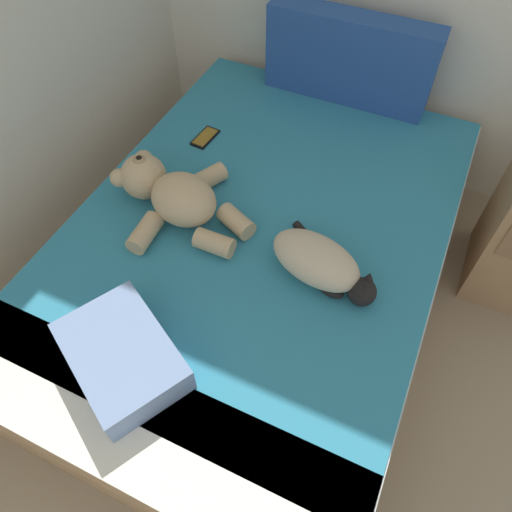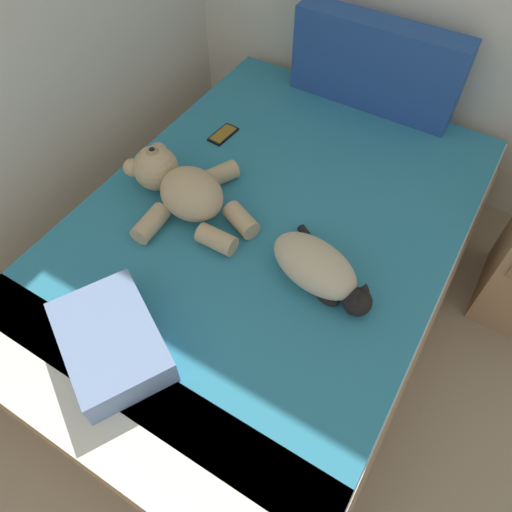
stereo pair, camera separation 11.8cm
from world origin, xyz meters
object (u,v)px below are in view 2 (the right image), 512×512
Objects in this scene: bed at (264,260)px; cat at (319,269)px; cell_phone at (223,134)px; throw_pillow at (111,342)px; patterned_cushion at (376,65)px; teddy_bear at (181,188)px.

bed is 4.89× the size of cat.
cell_phone is 1.12m from throw_pillow.
patterned_cushion is 1.08m from teddy_bear.
cat is at bearing -34.41° from cell_phone.
patterned_cushion reaches higher than cat.
teddy_bear reaches higher than cell_phone.
teddy_bear reaches higher than cat.
bed is 3.37× the size of teddy_bear.
throw_pillow is (0.30, -1.08, 0.05)m from cell_phone.
bed is 0.79m from throw_pillow.
cell_phone is 0.38× the size of throw_pillow.
bed is at bearing -92.02° from patterned_cushion.
throw_pillow reaches higher than bed.
patterned_cushion is 1.28× the size of teddy_bear.
cell_phone is at bearing 140.16° from bed.
patterned_cushion is at bearing 87.98° from bed.
patterned_cushion reaches higher than teddy_bear.
teddy_bear is at bearing 174.26° from cat.
bed is 5.16× the size of throw_pillow.
teddy_bear is (-0.37, -1.01, -0.12)m from patterned_cushion.
cell_phone is (-0.47, -0.57, -0.20)m from patterned_cushion.
cat is (0.30, -0.14, 0.31)m from bed.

